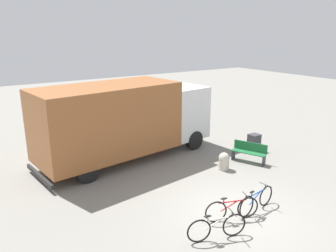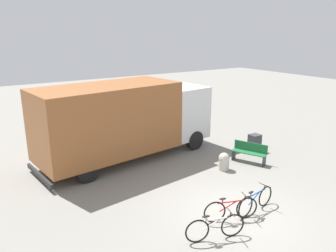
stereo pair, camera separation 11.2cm
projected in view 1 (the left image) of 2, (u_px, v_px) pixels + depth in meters
The scene contains 8 objects.
ground_plane at pixel (235, 213), 9.94m from camera, with size 60.00×60.00×0.00m, color gray.
delivery_truck at pixel (125, 118), 13.80m from camera, with size 8.01×3.46×3.26m.
park_bench at pixel (249, 152), 13.72m from camera, with size 0.95×1.46×0.83m.
bicycle_near at pixel (217, 227), 8.59m from camera, with size 1.61×0.60×0.75m.
bicycle_middle at pixel (232, 209), 9.47m from camera, with size 1.60×0.64×0.75m.
bicycle_far at pixel (256, 200), 9.96m from camera, with size 1.66×0.44×0.75m.
bollard_near_bench at pixel (224, 161), 12.96m from camera, with size 0.43×0.43×0.71m.
utility_box at pixel (254, 143), 15.02m from camera, with size 0.49×0.43×0.79m.
Camera 1 is at (-6.53, -6.26, 5.31)m, focal length 35.00 mm.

